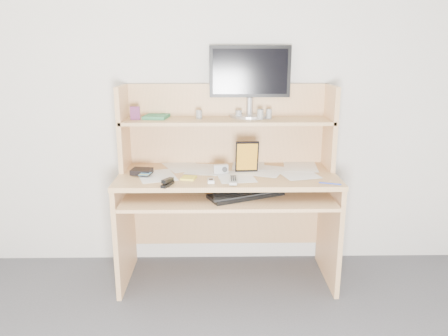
{
  "coord_description": "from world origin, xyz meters",
  "views": [
    {
      "loc": [
        -0.07,
        -1.23,
        1.52
      ],
      "look_at": [
        -0.02,
        1.43,
        0.8
      ],
      "focal_mm": 35.0,
      "sensor_mm": 36.0,
      "label": 1
    }
  ],
  "objects_px": {
    "keyboard": "(246,194)",
    "game_case": "(247,157)",
    "tv_remote": "(233,180)",
    "monitor": "(250,79)",
    "desk": "(227,178)"
  },
  "relations": [
    {
      "from": "desk",
      "to": "keyboard",
      "type": "relative_size",
      "value": 2.88
    },
    {
      "from": "keyboard",
      "to": "game_case",
      "type": "height_order",
      "value": "game_case"
    },
    {
      "from": "tv_remote",
      "to": "desk",
      "type": "bearing_deg",
      "value": 99.86
    },
    {
      "from": "desk",
      "to": "keyboard",
      "type": "xyz_separation_m",
      "value": [
        0.11,
        -0.25,
        -0.03
      ]
    },
    {
      "from": "game_case",
      "to": "monitor",
      "type": "bearing_deg",
      "value": 80.27
    },
    {
      "from": "desk",
      "to": "game_case",
      "type": "bearing_deg",
      "value": -30.24
    },
    {
      "from": "tv_remote",
      "to": "monitor",
      "type": "distance_m",
      "value": 0.75
    },
    {
      "from": "tv_remote",
      "to": "keyboard",
      "type": "bearing_deg",
      "value": 21.26
    },
    {
      "from": "monitor",
      "to": "tv_remote",
      "type": "bearing_deg",
      "value": -104.66
    },
    {
      "from": "desk",
      "to": "monitor",
      "type": "relative_size",
      "value": 2.57
    },
    {
      "from": "keyboard",
      "to": "monitor",
      "type": "xyz_separation_m",
      "value": [
        0.05,
        0.44,
        0.67
      ]
    },
    {
      "from": "tv_remote",
      "to": "game_case",
      "type": "bearing_deg",
      "value": 68.59
    },
    {
      "from": "keyboard",
      "to": "tv_remote",
      "type": "xyz_separation_m",
      "value": [
        -0.08,
        -0.02,
        0.1
      ]
    },
    {
      "from": "desk",
      "to": "tv_remote",
      "type": "bearing_deg",
      "value": -83.63
    },
    {
      "from": "desk",
      "to": "keyboard",
      "type": "distance_m",
      "value": 0.28
    }
  ]
}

